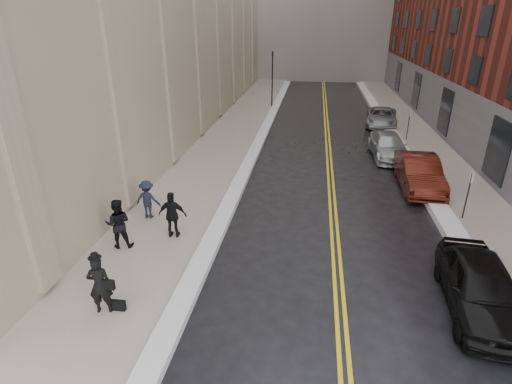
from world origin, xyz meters
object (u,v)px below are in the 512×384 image
(car_silver_far, at_px, (382,117))
(pedestrian_main, at_px, (100,285))
(car_black, at_px, (481,287))
(car_maroon, at_px, (419,173))
(car_silver_near, at_px, (388,146))
(pedestrian_a, at_px, (118,224))
(pedestrian_b, at_px, (148,199))
(pedestrian_c, at_px, (173,215))

(car_silver_far, xyz_separation_m, pedestrian_main, (-11.11, -24.16, 0.36))
(car_black, xyz_separation_m, pedestrian_main, (-10.78, -1.82, 0.26))
(car_black, xyz_separation_m, car_maroon, (0.33, 9.38, 0.03))
(car_black, height_order, car_silver_near, car_black)
(pedestrian_a, distance_m, pedestrian_b, 2.42)
(pedestrian_main, relative_size, pedestrian_a, 0.96)
(pedestrian_a, bearing_deg, car_black, 156.39)
(car_silver_near, height_order, pedestrian_main, pedestrian_main)
(pedestrian_a, bearing_deg, pedestrian_main, 92.17)
(pedestrian_main, xyz_separation_m, pedestrian_c, (0.60, 4.45, 0.02))
(car_silver_near, bearing_deg, car_black, -91.07)
(car_black, relative_size, car_silver_near, 0.95)
(car_silver_far, relative_size, pedestrian_b, 3.00)
(car_silver_far, xyz_separation_m, pedestrian_a, (-12.23, -20.70, 0.40))
(car_black, distance_m, pedestrian_b, 12.45)
(car_black, relative_size, car_maroon, 0.93)
(car_black, xyz_separation_m, pedestrian_b, (-11.77, 4.05, 0.19))
(pedestrian_c, bearing_deg, car_maroon, -150.12)
(car_maroon, relative_size, car_silver_near, 1.02)
(pedestrian_main, bearing_deg, pedestrian_c, -112.01)
(car_black, relative_size, pedestrian_main, 2.58)
(pedestrian_a, xyz_separation_m, pedestrian_c, (1.72, 0.99, -0.02))
(pedestrian_a, bearing_deg, car_silver_far, -136.33)
(car_maroon, xyz_separation_m, pedestrian_b, (-12.10, -5.33, 0.16))
(pedestrian_c, bearing_deg, car_silver_far, -120.89)
(pedestrian_c, bearing_deg, pedestrian_a, 27.16)
(car_maroon, bearing_deg, car_silver_near, 99.20)
(car_silver_far, distance_m, pedestrian_main, 26.60)
(pedestrian_main, bearing_deg, car_maroon, -149.13)
(car_black, xyz_separation_m, pedestrian_c, (-10.18, 2.63, 0.28))
(car_silver_far, distance_m, pedestrian_b, 21.94)
(car_silver_far, distance_m, pedestrian_a, 24.05)
(car_black, bearing_deg, car_maroon, 92.46)
(car_black, distance_m, car_silver_near, 14.27)
(car_black, distance_m, car_maroon, 9.39)
(car_black, bearing_deg, pedestrian_main, -165.95)
(pedestrian_a, relative_size, pedestrian_b, 1.14)
(car_maroon, bearing_deg, pedestrian_a, -147.06)
(car_black, height_order, pedestrian_b, pedestrian_b)
(pedestrian_a, bearing_deg, car_maroon, -163.43)
(car_maroon, xyz_separation_m, car_silver_far, (-0.00, 12.96, -0.13))
(pedestrian_main, bearing_deg, car_silver_near, -137.18)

